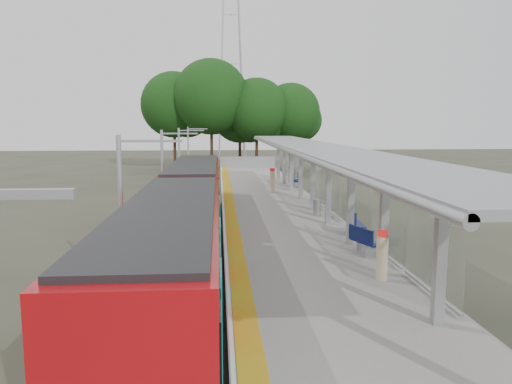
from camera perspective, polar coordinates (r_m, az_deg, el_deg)
The scene contains 15 objects.
trackbed at distance 29.58m, azimuth -6.81°, elevation -3.19°, with size 3.00×70.00×0.24m, color #59544C.
platform at distance 29.65m, azimuth 1.90°, elevation -2.36°, with size 6.00×50.00×1.00m, color gray.
tactile_strip at distance 29.40m, azimuth -3.04°, elevation -1.44°, with size 0.60×50.00×0.02m, color gold.
end_fence at distance 54.21m, azimuth -0.93°, elevation 3.45°, with size 6.00×0.10×1.20m, color #9EA0A5.
train at distance 20.76m, azimuth -7.92°, elevation -2.50°, with size 2.74×27.60×3.62m.
canopy at distance 25.69m, azimuth 6.43°, elevation 4.33°, with size 3.27×38.00×3.66m.
pylon at distance 83.10m, azimuth -2.86°, elevation 17.01°, with size 8.00×4.00×38.00m, color #9EA0A5, non-canonical shape.
tree_cluster at distance 61.68m, azimuth -3.34°, elevation 9.80°, with size 22.08×11.20×13.41m.
catenary_masts at distance 28.32m, azimuth -10.46°, elevation 1.96°, with size 2.08×48.16×5.40m.
bench_near at distance 18.76m, azimuth 12.18°, elevation -5.37°, with size 0.91×1.50×0.99m.
bench_mid at distance 21.72m, azimuth 11.21°, elevation -3.38°, with size 0.61×1.65×1.11m.
bench_far at distance 37.80m, azimuth 4.47°, elevation 1.43°, with size 0.66×1.57×1.04m.
info_pillar_near at distance 15.82m, azimuth 14.21°, elevation -7.33°, with size 0.35×0.35×1.56m.
info_pillar_far at distance 34.43m, azimuth 1.88°, elevation 1.15°, with size 0.38×0.38×1.70m.
litter_bin at distance 26.06m, azimuth 6.99°, elevation -1.77°, with size 0.42×0.42×0.85m, color #9EA0A5.
Camera 1 is at (-3.16, -9.01, 5.75)m, focal length 35.00 mm.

